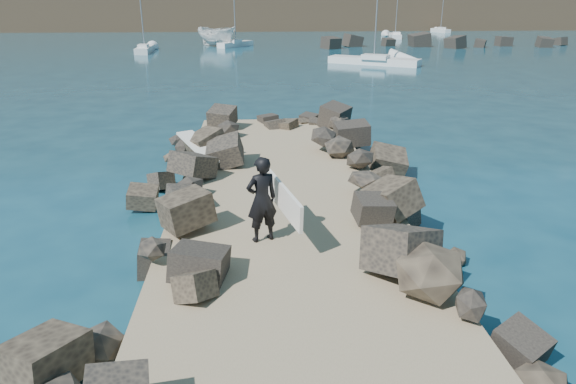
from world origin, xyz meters
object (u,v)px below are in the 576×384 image
surfer_with_board (265,199)px  sailboat_a (145,49)px  surfboard_resting (200,150)px  boat_imported (217,36)px

surfer_with_board → sailboat_a: 53.55m
surfboard_resting → surfer_with_board: surfer_with_board is taller
boat_imported → sailboat_a: size_ratio=0.84×
surfboard_resting → surfer_with_board: bearing=-102.8°
boat_imported → surfer_with_board: size_ratio=2.83×
surfboard_resting → sailboat_a: size_ratio=0.30×
surfboard_resting → boat_imported: (-2.48, 53.28, 0.27)m
surfboard_resting → surfer_with_board: size_ratio=1.01×
surfer_with_board → sailboat_a: sailboat_a is taller
surfer_with_board → sailboat_a: size_ratio=0.30×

